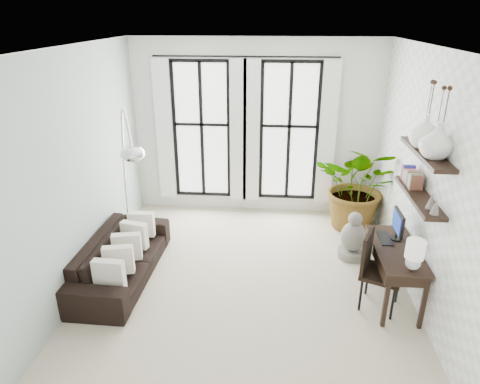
# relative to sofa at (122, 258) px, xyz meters

# --- Properties ---
(floor) EXTENTS (5.00, 5.00, 0.00)m
(floor) POSITION_rel_sofa_xyz_m (1.80, 0.01, -0.32)
(floor) COLOR #BBB395
(floor) RESTS_ON ground
(ceiling) EXTENTS (5.00, 5.00, 0.00)m
(ceiling) POSITION_rel_sofa_xyz_m (1.80, 0.01, 2.88)
(ceiling) COLOR white
(ceiling) RESTS_ON wall_back
(wall_left) EXTENTS (0.00, 5.00, 5.00)m
(wall_left) POSITION_rel_sofa_xyz_m (-0.45, 0.01, 1.28)
(wall_left) COLOR #9DAFA9
(wall_left) RESTS_ON floor
(wall_right) EXTENTS (0.00, 5.00, 5.00)m
(wall_right) POSITION_rel_sofa_xyz_m (4.05, 0.01, 1.28)
(wall_right) COLOR white
(wall_right) RESTS_ON floor
(wall_back) EXTENTS (4.50, 0.00, 4.50)m
(wall_back) POSITION_rel_sofa_xyz_m (1.80, 2.51, 1.28)
(wall_back) COLOR white
(wall_back) RESTS_ON floor
(windows) EXTENTS (3.26, 0.13, 2.65)m
(windows) POSITION_rel_sofa_xyz_m (1.60, 2.44, 1.24)
(windows) COLOR white
(windows) RESTS_ON wall_back
(wall_shelves) EXTENTS (0.25, 1.30, 0.60)m
(wall_shelves) POSITION_rel_sofa_xyz_m (3.91, -0.16, 1.41)
(wall_shelves) COLOR black
(wall_shelves) RESTS_ON wall_right
(sofa) EXTENTS (0.91, 2.18, 0.63)m
(sofa) POSITION_rel_sofa_xyz_m (0.00, 0.00, 0.00)
(sofa) COLOR black
(sofa) RESTS_ON floor
(throw_pillows) EXTENTS (0.40, 1.52, 0.40)m
(throw_pillows) POSITION_rel_sofa_xyz_m (0.10, 0.00, 0.18)
(throw_pillows) COLOR beige
(throw_pillows) RESTS_ON sofa
(plant) EXTENTS (1.77, 1.67, 1.58)m
(plant) POSITION_rel_sofa_xyz_m (3.63, 1.87, 0.47)
(plant) COLOR #2D7228
(plant) RESTS_ON floor
(desk) EXTENTS (0.55, 1.29, 1.16)m
(desk) POSITION_rel_sofa_xyz_m (3.75, -0.25, 0.40)
(desk) COLOR black
(desk) RESTS_ON floor
(desk_chair) EXTENTS (0.64, 0.64, 1.04)m
(desk_chair) POSITION_rel_sofa_xyz_m (3.47, -0.36, 0.28)
(desk_chair) COLOR black
(desk_chair) RESTS_ON floor
(arc_lamp) EXTENTS (0.74, 1.01, 2.42)m
(arc_lamp) POSITION_rel_sofa_xyz_m (0.10, 0.38, 1.52)
(arc_lamp) COLOR silver
(arc_lamp) RESTS_ON floor
(buddha) EXTENTS (0.43, 0.43, 0.77)m
(buddha) POSITION_rel_sofa_xyz_m (3.40, 0.82, 0.01)
(buddha) COLOR gray
(buddha) RESTS_ON floor
(vase_a) EXTENTS (0.37, 0.37, 0.38)m
(vase_a) POSITION_rel_sofa_xyz_m (3.91, -0.45, 1.95)
(vase_a) COLOR white
(vase_a) RESTS_ON shelf_upper
(vase_b) EXTENTS (0.37, 0.37, 0.38)m
(vase_b) POSITION_rel_sofa_xyz_m (3.91, -0.05, 1.95)
(vase_b) COLOR white
(vase_b) RESTS_ON shelf_upper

